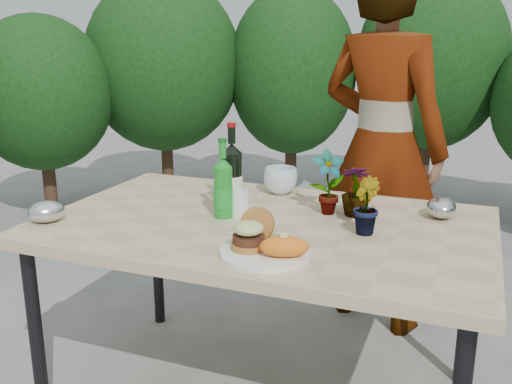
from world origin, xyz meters
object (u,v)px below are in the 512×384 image
(person, at_px, (382,148))
(dinner_plate, at_px, (265,253))
(wine_bottle, at_px, (232,178))
(patio_table, at_px, (264,236))

(person, bearing_deg, dinner_plate, 102.09)
(wine_bottle, xyz_separation_m, person, (0.45, 0.75, 0.01))
(patio_table, relative_size, person, 0.90)
(wine_bottle, distance_m, person, 0.88)
(wine_bottle, bearing_deg, patio_table, -35.80)
(dinner_plate, xyz_separation_m, person, (0.16, 1.17, 0.13))
(wine_bottle, height_order, person, person)
(patio_table, xyz_separation_m, dinner_plate, (0.12, -0.32, 0.06))
(dinner_plate, bearing_deg, patio_table, 111.23)
(patio_table, distance_m, wine_bottle, 0.27)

